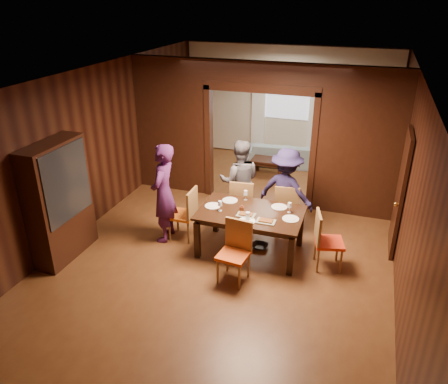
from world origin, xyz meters
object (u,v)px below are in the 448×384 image
(sofa, at_px, (284,154))
(chair_far_r, at_px, (286,207))
(person_grey, at_px, (240,181))
(chair_right, at_px, (329,241))
(person_purple, at_px, (164,193))
(dining_table, at_px, (250,232))
(hutch, at_px, (59,201))
(chair_left, at_px, (182,213))
(person_navy, at_px, (286,191))
(chair_near, at_px, (233,253))
(chair_far_l, at_px, (243,202))
(coffee_table, at_px, (268,167))

(sofa, distance_m, chair_far_r, 3.43)
(person_grey, height_order, chair_right, person_grey)
(person_purple, distance_m, dining_table, 1.64)
(chair_right, distance_m, chair_far_r, 1.30)
(sofa, xyz_separation_m, hutch, (-2.62, -5.35, 0.71))
(chair_left, bearing_deg, person_navy, 116.22)
(person_purple, bearing_deg, sofa, 158.16)
(hutch, bearing_deg, chair_right, 13.89)
(sofa, xyz_separation_m, chair_left, (-0.98, -4.20, 0.20))
(chair_far_r, bearing_deg, chair_right, 123.64)
(dining_table, bearing_deg, chair_left, 177.35)
(person_grey, relative_size, person_navy, 1.01)
(dining_table, bearing_deg, person_grey, 116.04)
(dining_table, xyz_separation_m, chair_near, (-0.02, -0.89, 0.10))
(person_purple, height_order, chair_far_l, person_purple)
(person_grey, bearing_deg, sofa, -110.29)
(dining_table, relative_size, coffee_table, 2.16)
(chair_far_r, bearing_deg, person_grey, -17.07)
(chair_far_r, bearing_deg, sofa, -86.80)
(chair_left, bearing_deg, sofa, 166.27)
(coffee_table, relative_size, chair_far_r, 0.82)
(sofa, distance_m, dining_table, 4.27)
(coffee_table, xyz_separation_m, chair_left, (-0.78, -3.38, 0.28))
(chair_right, distance_m, chair_near, 1.58)
(hutch, bearing_deg, person_navy, 31.04)
(chair_right, xyz_separation_m, hutch, (-4.24, -1.05, 0.52))
(chair_far_r, bearing_deg, chair_near, 66.66)
(person_navy, bearing_deg, chair_near, 90.68)
(person_navy, xyz_separation_m, coffee_table, (-0.90, 2.53, -0.60))
(person_purple, height_order, dining_table, person_purple)
(person_purple, height_order, sofa, person_purple)
(person_purple, relative_size, hutch, 0.90)
(coffee_table, relative_size, chair_near, 0.82)
(chair_left, bearing_deg, chair_far_r, 115.89)
(dining_table, distance_m, chair_far_r, 1.02)
(person_grey, bearing_deg, hutch, 25.04)
(dining_table, bearing_deg, coffee_table, 98.24)
(chair_right, bearing_deg, chair_left, 73.25)
(coffee_table, distance_m, chair_right, 3.94)
(chair_far_r, relative_size, hutch, 0.48)
(chair_far_l, xyz_separation_m, hutch, (-2.55, -1.93, 0.52))
(chair_right, bearing_deg, chair_near, 107.70)
(person_navy, distance_m, coffee_table, 2.76)
(coffee_table, height_order, chair_left, chair_left)
(chair_right, xyz_separation_m, chair_near, (-1.34, -0.84, 0.00))
(person_purple, xyz_separation_m, chair_far_l, (1.19, 0.91, -0.41))
(sofa, height_order, chair_far_l, chair_far_l)
(coffee_table, bearing_deg, dining_table, -81.76)
(chair_left, height_order, chair_far_r, same)
(chair_right, relative_size, chair_near, 1.00)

